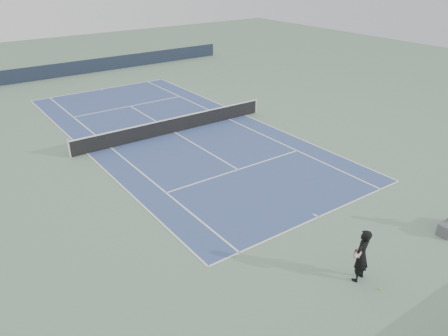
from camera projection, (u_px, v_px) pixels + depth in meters
ground at (175, 132)px, 26.68m from camera, size 80.00×80.00×0.00m
court_surface at (175, 132)px, 26.68m from camera, size 10.97×23.77×0.01m
tennis_net at (174, 125)px, 26.46m from camera, size 12.90×0.10×1.07m
windscreen_far at (76, 68)px, 39.50m from camera, size 30.00×0.25×1.20m
tennis_player at (361, 256)px, 14.14m from camera, size 0.86×0.65×1.91m
tennis_ball at (380, 289)px, 14.08m from camera, size 0.07×0.07×0.07m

